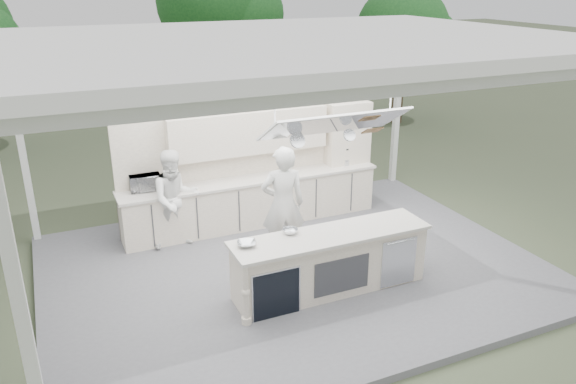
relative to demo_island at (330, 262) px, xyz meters
name	(u,v)px	position (x,y,z in m)	size (l,w,h in m)	color
ground	(294,272)	(-0.18, 0.91, -0.60)	(90.00, 90.00, 0.00)	#434C34
stage_deck	(294,269)	(-0.18, 0.91, -0.54)	(8.00, 6.00, 0.12)	slate
tent	(295,46)	(-0.18, 0.90, 3.11)	(8.20, 6.20, 3.86)	white
demo_island	(330,262)	(0.00, 0.00, 0.00)	(3.10, 0.79, 0.95)	white
back_counter	(253,201)	(-0.18, 2.81, 0.00)	(5.08, 0.72, 0.95)	white
back_wall_unit	(270,147)	(0.27, 3.03, 0.98)	(5.05, 0.48, 2.25)	white
tree_cluster	(151,26)	(-0.34, 10.68, 2.69)	(19.55, 9.40, 5.85)	#4D3D26
head_chef	(283,204)	(-0.23, 1.23, 0.53)	(0.73, 0.48, 2.01)	silver
sous_chef	(175,199)	(-1.75, 2.46, 0.42)	(0.87, 0.68, 1.79)	white
toaster_oven	(145,182)	(-2.17, 2.99, 0.62)	(0.54, 0.36, 0.30)	silver
bowl_large	(247,244)	(-1.28, 0.13, 0.51)	(0.27, 0.27, 0.07)	silver
bowl_small	(290,231)	(-0.54, 0.26, 0.51)	(0.23, 0.23, 0.07)	silver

